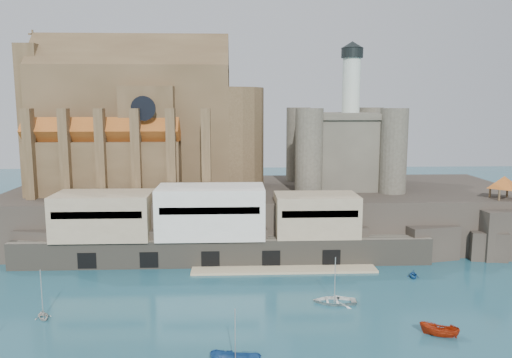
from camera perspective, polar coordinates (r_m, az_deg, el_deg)
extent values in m
plane|color=#1B4A5A|center=(65.62, 3.03, -15.53)|extent=(300.00, 300.00, 0.00)
cube|color=black|center=(102.13, 0.92, -3.73)|extent=(100.00, 34.00, 10.00)
cube|color=black|center=(92.21, -22.91, -7.06)|extent=(9.00, 5.00, 6.00)
cube|color=black|center=(87.93, -13.02, -7.34)|extent=(9.00, 5.00, 6.00)
cube|color=black|center=(86.45, -1.78, -7.39)|extent=(9.00, 5.00, 6.00)
cube|color=black|center=(88.28, 9.41, -7.17)|extent=(9.00, 5.00, 6.00)
cube|color=black|center=(92.85, 19.19, -6.75)|extent=(9.00, 5.00, 6.00)
cube|color=#625C4E|center=(85.72, -3.79, -8.07)|extent=(70.00, 6.00, 4.50)
cube|color=tan|center=(82.43, 3.23, -10.29)|extent=(30.00, 4.00, 0.40)
cube|color=black|center=(86.54, -18.74, -8.81)|extent=(3.00, 0.40, 2.60)
cube|color=black|center=(84.30, -12.12, -9.00)|extent=(3.00, 0.40, 2.60)
cube|color=black|center=(83.21, -5.23, -9.07)|extent=(3.00, 0.40, 2.60)
cube|color=black|center=(83.32, 1.74, -9.02)|extent=(3.00, 0.40, 2.60)
cube|color=black|center=(84.62, 8.59, -8.83)|extent=(3.00, 0.40, 2.60)
cube|color=tan|center=(87.96, -16.99, -3.96)|extent=(16.00, 9.00, 7.50)
cube|color=silver|center=(85.14, -5.17, -3.69)|extent=(18.00, 9.00, 8.50)
cube|color=tan|center=(86.33, 6.89, -4.05)|extent=(14.00, 8.00, 7.00)
cube|color=brown|center=(103.68, -13.70, 5.70)|extent=(38.00, 14.00, 24.00)
cube|color=brown|center=(103.81, -13.94, 12.32)|extent=(38.00, 13.01, 13.01)
cylinder|color=brown|center=(101.83, -3.08, 4.75)|extent=(14.00, 14.00, 20.00)
cube|color=brown|center=(103.09, -11.47, 4.64)|extent=(10.00, 20.00, 20.00)
cube|color=brown|center=(95.93, -16.99, 1.15)|extent=(28.00, 5.00, 10.00)
cube|color=brown|center=(114.29, -14.63, 2.39)|extent=(28.00, 5.00, 10.00)
cube|color=#A4511C|center=(95.34, -17.16, 5.08)|extent=(28.00, 5.66, 5.66)
cube|color=#A4511C|center=(113.80, -14.75, 5.69)|extent=(28.00, 5.66, 5.66)
cube|color=brown|center=(108.89, -23.65, 6.40)|extent=(4.00, 10.00, 28.00)
cylinder|color=black|center=(90.98, -12.77, 7.88)|extent=(4.40, 0.30, 4.40)
cube|color=brown|center=(96.53, -24.43, 2.59)|extent=(1.60, 2.20, 16.00)
cube|color=brown|center=(94.39, -20.93, 2.67)|extent=(1.60, 2.20, 16.00)
cube|color=brown|center=(92.61, -17.29, 2.75)|extent=(1.60, 2.20, 16.00)
cube|color=brown|center=(91.22, -13.52, 2.82)|extent=(1.60, 2.20, 16.00)
cube|color=brown|center=(90.24, -9.65, 2.87)|extent=(1.60, 2.20, 16.00)
cube|color=brown|center=(89.68, -5.71, 2.92)|extent=(1.60, 2.20, 16.00)
cube|color=#4C483C|center=(103.42, 9.80, 3.03)|extent=(16.00, 16.00, 14.00)
cube|color=#4C483C|center=(102.98, 9.90, 7.13)|extent=(17.00, 17.00, 1.20)
cylinder|color=#4C483C|center=(94.05, 6.06, 3.18)|extent=(5.20, 5.20, 16.00)
cylinder|color=#4C483C|center=(97.70, 15.40, 3.12)|extent=(5.20, 5.20, 16.00)
cylinder|color=#4C483C|center=(109.84, 4.83, 3.97)|extent=(5.20, 5.20, 16.00)
cylinder|color=#4C483C|center=(112.98, 12.93, 3.91)|extent=(5.20, 5.20, 16.00)
cylinder|color=silver|center=(105.39, 10.83, 10.18)|extent=(3.60, 3.60, 12.00)
cylinder|color=black|center=(105.83, 10.94, 13.97)|extent=(4.40, 4.40, 2.00)
cone|color=black|center=(106.00, 10.96, 14.83)|extent=(4.60, 4.60, 1.40)
cube|color=black|center=(100.63, 26.16, -5.20)|extent=(12.00, 10.00, 8.70)
cube|color=black|center=(96.65, 24.84, -6.79)|extent=(6.00, 5.00, 5.00)
cube|color=brown|center=(99.72, 26.34, -2.68)|extent=(4.20, 4.20, 0.30)
cylinder|color=brown|center=(97.33, 26.01, -2.05)|extent=(0.36, 0.36, 3.20)
cylinder|color=brown|center=(100.10, 25.15, -1.72)|extent=(0.36, 0.36, 3.20)
cylinder|color=brown|center=(101.62, 26.75, -1.68)|extent=(0.36, 0.36, 3.20)
pyramid|color=#A4511C|center=(99.06, 26.49, -0.33)|extent=(6.40, 6.40, 2.20)
imported|color=beige|center=(70.60, -23.13, -14.45)|extent=(2.86, 2.55, 2.83)
imported|color=#992409|center=(64.63, 20.17, -16.47)|extent=(2.25, 2.23, 4.51)
imported|color=white|center=(70.74, 8.95, -13.79)|extent=(1.57, 4.29, 5.88)
imported|color=#184C95|center=(83.09, 17.51, -10.64)|extent=(2.68, 2.05, 2.75)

